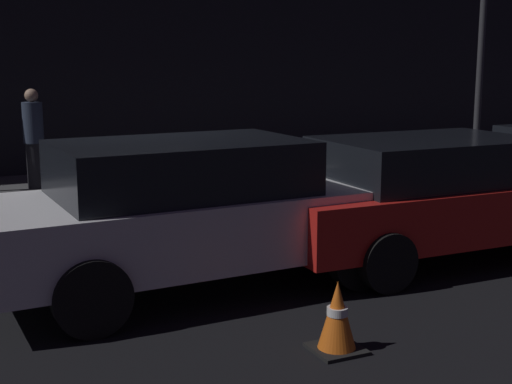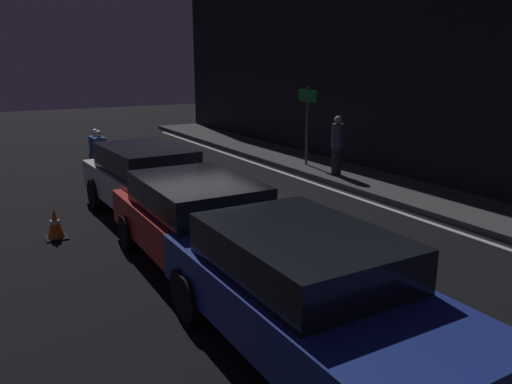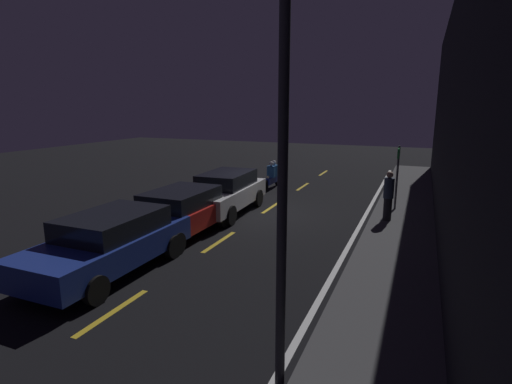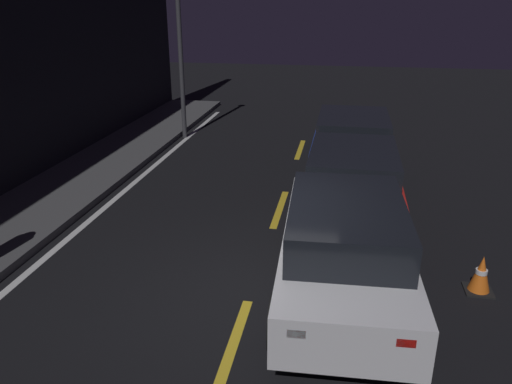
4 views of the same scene
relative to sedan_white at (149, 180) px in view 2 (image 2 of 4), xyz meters
The scene contains 16 objects.
ground_plane 1.63m from the sedan_white, 108.26° to the left, with size 56.00×56.00×0.00m, color black.
raised_curb 6.34m from the sedan_white, 94.00° to the left, with size 28.00×2.10×0.15m.
building_front 8.05m from the sedan_white, 93.36° to the left, with size 28.00×0.30×7.54m.
lane_dash_a 10.56m from the sedan_white, behind, with size 2.00×0.14×0.01m.
lane_dash_b 6.14m from the sedan_white, 167.37° to the left, with size 2.00×0.14×0.01m.
lane_dash_c 2.12m from the sedan_white, 137.24° to the left, with size 2.00×0.14×0.01m.
lane_dash_d 3.44m from the sedan_white, 23.49° to the left, with size 2.00×0.14×0.01m.
lane_dash_e 7.72m from the sedan_white, ahead, with size 2.00×0.14×0.01m.
lane_solid_kerb 5.07m from the sedan_white, 95.03° to the left, with size 25.20×0.14×0.01m.
sedan_white is the anchor object (origin of this frame).
taxi_red 3.00m from the sedan_white, ahead, with size 4.43×1.98×1.44m.
sedan_blue 6.00m from the sedan_white, ahead, with size 4.48×2.04×1.45m.
motorcycle 4.94m from the sedan_white, behind, with size 2.35×0.37×1.36m.
traffic_cone_near 2.16m from the sedan_white, 77.72° to the right, with size 0.41×0.41×0.59m.
pedestrian 5.86m from the sedan_white, 97.63° to the left, with size 0.34×0.34×1.70m.
shop_sign 6.52m from the sedan_white, 112.51° to the left, with size 0.90×0.08×2.40m.
Camera 2 is at (10.68, -4.60, 3.29)m, focal length 35.00 mm.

